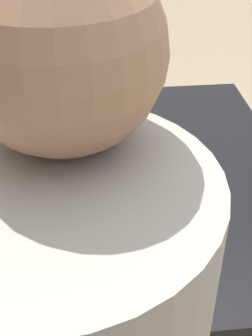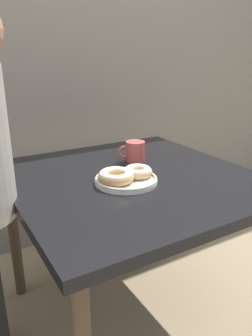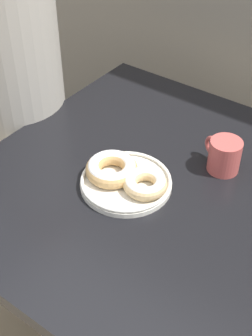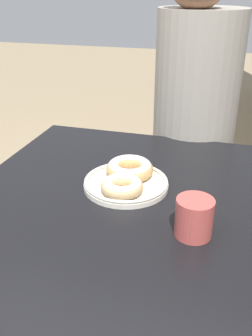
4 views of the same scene
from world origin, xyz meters
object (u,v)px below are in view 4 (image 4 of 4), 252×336
object	(u,v)px
person_figure	(196,124)
dining_table	(140,224)
coffee_mug	(195,217)
donut_plate	(127,178)

from	to	relation	value
person_figure	dining_table	bearing A→B (deg)	-6.66
coffee_mug	person_figure	size ratio (longest dim) A/B	0.09
donut_plate	person_figure	xyz separation A→B (m)	(-0.57, 0.13, -0.02)
coffee_mug	person_figure	distance (m)	0.74
dining_table	coffee_mug	world-z (taller)	coffee_mug
dining_table	coffee_mug	size ratio (longest dim) A/B	8.18
dining_table	person_figure	xyz separation A→B (m)	(-0.63, 0.07, 0.08)
donut_plate	coffee_mug	size ratio (longest dim) A/B	2.16
donut_plate	person_figure	world-z (taller)	person_figure
dining_table	coffee_mug	bearing A→B (deg)	54.89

